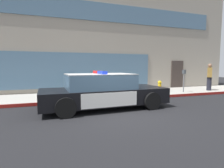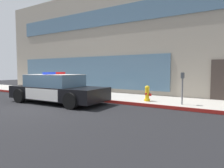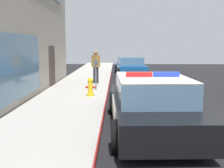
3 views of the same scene
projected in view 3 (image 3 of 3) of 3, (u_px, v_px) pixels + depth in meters
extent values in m
plane|color=black|center=(188.00, 125.00, 7.64)|extent=(48.00, 48.00, 0.00)
cube|color=#B2ADA3|center=(51.00, 121.00, 7.69)|extent=(48.00, 2.78, 0.15)
cube|color=maroon|center=(102.00, 122.00, 7.67)|extent=(28.80, 0.04, 0.14)
cube|color=#382D28|center=(52.00, 67.00, 13.94)|extent=(1.00, 0.08, 2.10)
cube|color=black|center=(150.00, 110.00, 7.24)|extent=(4.99, 2.05, 0.60)
cube|color=silver|center=(142.00, 93.00, 8.77)|extent=(1.74, 1.89, 0.05)
cube|color=silver|center=(164.00, 122.00, 5.51)|extent=(1.45, 1.87, 0.05)
cube|color=silver|center=(114.00, 111.00, 7.12)|extent=(2.07, 0.11, 0.51)
cube|color=silver|center=(188.00, 110.00, 7.16)|extent=(2.07, 0.11, 0.51)
cube|color=yellow|center=(113.00, 111.00, 7.12)|extent=(0.22, 0.02, 0.26)
cube|color=slate|center=(152.00, 89.00, 6.96)|extent=(2.62, 1.77, 0.60)
cube|color=silver|center=(152.00, 77.00, 6.92)|extent=(2.62, 1.77, 0.04)
cube|color=red|center=(139.00, 74.00, 6.90)|extent=(0.22, 0.64, 0.11)
cube|color=blue|center=(166.00, 74.00, 6.92)|extent=(0.22, 0.64, 0.11)
cylinder|color=black|center=(113.00, 103.00, 8.85)|extent=(0.69, 0.25, 0.68)
cylinder|color=black|center=(171.00, 103.00, 8.89)|extent=(0.69, 0.25, 0.68)
cylinder|color=black|center=(117.00, 136.00, 5.63)|extent=(0.69, 0.25, 0.68)
cylinder|color=black|center=(209.00, 136.00, 5.67)|extent=(0.69, 0.25, 0.68)
cylinder|color=gold|center=(90.00, 95.00, 11.11)|extent=(0.28, 0.28, 0.10)
cylinder|color=gold|center=(90.00, 88.00, 11.07)|extent=(0.19, 0.19, 0.45)
sphere|color=gold|center=(90.00, 80.00, 11.03)|extent=(0.22, 0.22, 0.22)
cylinder|color=#B21E19|center=(90.00, 78.00, 11.02)|extent=(0.06, 0.06, 0.05)
cylinder|color=#B21E19|center=(94.00, 87.00, 11.07)|extent=(0.09, 0.10, 0.09)
cylinder|color=#B21E19|center=(87.00, 87.00, 11.07)|extent=(0.09, 0.10, 0.09)
cylinder|color=#B21E19|center=(91.00, 88.00, 11.23)|extent=(0.10, 0.12, 0.12)
cube|color=#144C8C|center=(130.00, 68.00, 20.18)|extent=(4.67, 2.13, 0.56)
cube|color=slate|center=(130.00, 61.00, 20.11)|extent=(2.47, 1.80, 0.56)
cylinder|color=black|center=(116.00, 69.00, 21.64)|extent=(0.65, 0.24, 0.64)
cylinder|color=black|center=(140.00, 69.00, 21.73)|extent=(0.65, 0.24, 0.64)
cylinder|color=black|center=(119.00, 73.00, 18.67)|extent=(0.65, 0.24, 0.64)
cylinder|color=black|center=(146.00, 72.00, 18.76)|extent=(0.65, 0.24, 0.64)
cylinder|color=#23232D|center=(96.00, 75.00, 14.76)|extent=(0.28, 0.28, 0.85)
cube|color=olive|center=(96.00, 61.00, 14.65)|extent=(0.47, 0.46, 0.62)
sphere|color=#8C664C|center=(96.00, 53.00, 14.59)|extent=(0.24, 0.24, 0.24)
cylinder|color=slate|center=(96.00, 77.00, 12.62)|extent=(0.06, 0.06, 1.10)
cube|color=#474C51|center=(96.00, 62.00, 12.52)|extent=(0.12, 0.18, 0.24)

